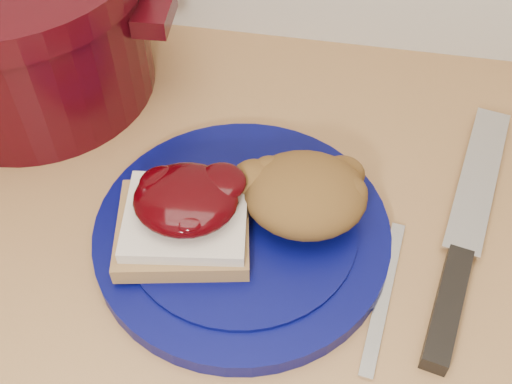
% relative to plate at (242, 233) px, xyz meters
% --- Properties ---
extents(plate, '(0.31, 0.31, 0.02)m').
position_rel_plate_xyz_m(plate, '(0.00, 0.00, 0.00)').
color(plate, '#040745').
rests_on(plate, wood_countertop).
extents(sandwich, '(0.14, 0.13, 0.06)m').
position_rel_plate_xyz_m(sandwich, '(-0.05, -0.02, 0.04)').
color(sandwich, olive).
rests_on(sandwich, plate).
extents(stuffing_mound, '(0.12, 0.11, 0.06)m').
position_rel_plate_xyz_m(stuffing_mound, '(0.06, 0.02, 0.04)').
color(stuffing_mound, brown).
rests_on(stuffing_mound, plate).
extents(chef_knife, '(0.10, 0.33, 0.02)m').
position_rel_plate_xyz_m(chef_knife, '(0.20, -0.00, 0.00)').
color(chef_knife, black).
rests_on(chef_knife, wood_countertop).
extents(butter_knife, '(0.03, 0.16, 0.00)m').
position_rel_plate_xyz_m(butter_knife, '(0.14, -0.04, -0.01)').
color(butter_knife, silver).
rests_on(butter_knife, wood_countertop).
extents(dutch_oven, '(0.34, 0.30, 0.18)m').
position_rel_plate_xyz_m(dutch_oven, '(-0.28, 0.18, 0.07)').
color(dutch_oven, '#34050A').
rests_on(dutch_oven, wood_countertop).
extents(pepper_grinder, '(0.06, 0.06, 0.13)m').
position_rel_plate_xyz_m(pepper_grinder, '(-0.32, 0.24, 0.06)').
color(pepper_grinder, black).
rests_on(pepper_grinder, wood_countertop).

